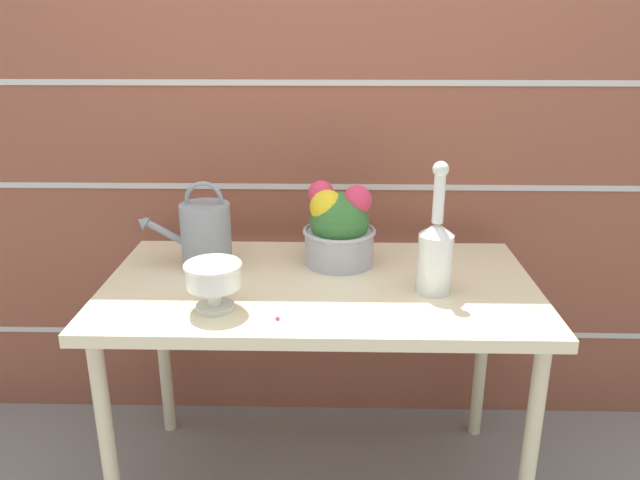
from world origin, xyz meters
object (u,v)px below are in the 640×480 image
crystal_pedestal_bowl (213,278)px  glass_decanter (435,251)px  watering_can (205,234)px  flower_planter (338,228)px

crystal_pedestal_bowl → glass_decanter: (0.61, 0.13, 0.04)m
crystal_pedestal_bowl → glass_decanter: size_ratio=0.41×
watering_can → glass_decanter: (0.69, -0.19, 0.02)m
crystal_pedestal_bowl → watering_can: bearing=105.1°
watering_can → flower_planter: 0.42m
flower_planter → glass_decanter: glass_decanter is taller
watering_can → crystal_pedestal_bowl: bearing=-74.9°
crystal_pedestal_bowl → flower_planter: flower_planter is taller
crystal_pedestal_bowl → flower_planter: bearing=45.6°
watering_can → glass_decanter: bearing=-15.3°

